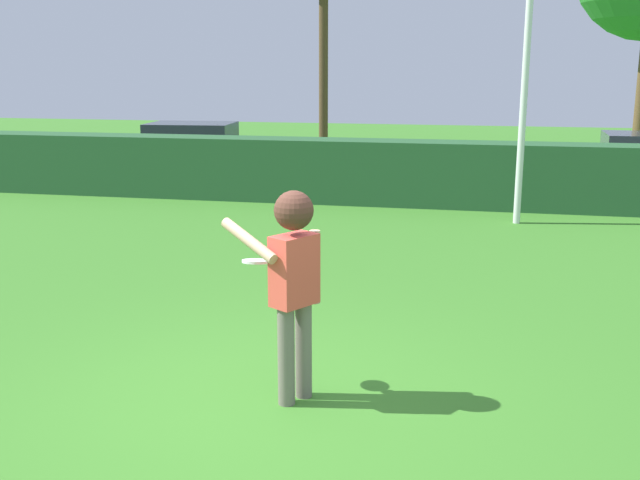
{
  "coord_description": "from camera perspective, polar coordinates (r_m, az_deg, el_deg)",
  "views": [
    {
      "loc": [
        1.68,
        -5.54,
        2.75
      ],
      "look_at": [
        0.27,
        1.12,
        1.15
      ],
      "focal_mm": 42.09,
      "sensor_mm": 36.0,
      "label": 1
    }
  ],
  "objects": [
    {
      "name": "ground_plane",
      "position": [
        6.4,
        -4.53,
        -12.22
      ],
      "size": [
        60.0,
        60.0,
        0.0
      ],
      "primitive_type": "plane",
      "color": "#397926"
    },
    {
      "name": "person",
      "position": [
        6.06,
        -2.04,
        -2.39
      ],
      "size": [
        0.84,
        0.5,
        1.78
      ],
      "color": "slate",
      "rests_on": "ground"
    },
    {
      "name": "frisbee",
      "position": [
        6.39,
        -4.9,
        -1.63
      ],
      "size": [
        0.24,
        0.24,
        0.05
      ],
      "color": "white"
    },
    {
      "name": "lamppost",
      "position": [
        13.49,
        15.54,
        15.09
      ],
      "size": [
        0.24,
        0.24,
        5.96
      ],
      "color": "silver",
      "rests_on": "ground"
    },
    {
      "name": "hedge_row",
      "position": [
        15.13,
        5.5,
        5.13
      ],
      "size": [
        24.27,
        0.9,
        1.27
      ],
      "primitive_type": "cube",
      "color": "#26542D",
      "rests_on": "ground"
    },
    {
      "name": "parked_car_blue",
      "position": [
        20.24,
        -9.72,
        7.18
      ],
      "size": [
        4.33,
        2.1,
        1.25
      ],
      "color": "#263FA5",
      "rests_on": "ground"
    }
  ]
}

